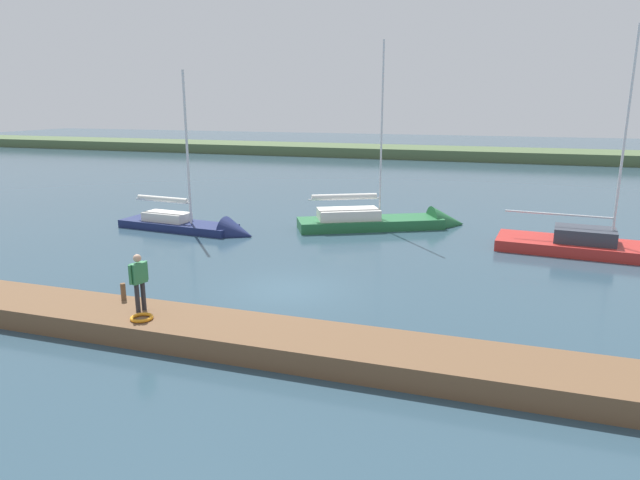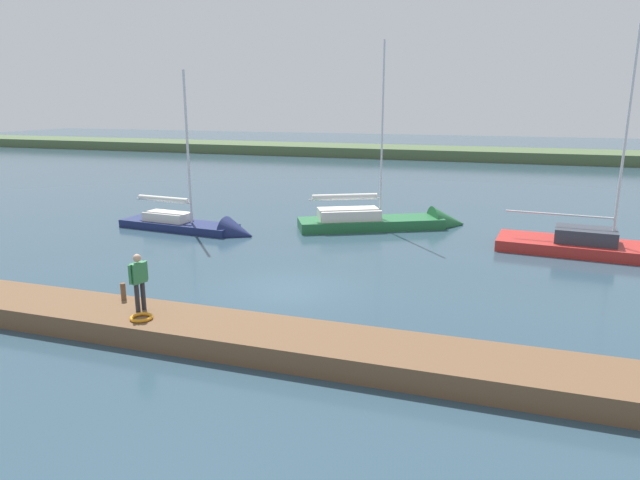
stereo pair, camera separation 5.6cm
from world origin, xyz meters
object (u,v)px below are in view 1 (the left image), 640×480
mooring_post_near (123,292)px  sailboat_near_dock (391,224)px  person_on_dock (139,278)px  life_ring_buoy (142,318)px  sailboat_inner_slip (197,228)px

mooring_post_near → sailboat_near_dock: bearing=-109.3°
person_on_dock → life_ring_buoy: bearing=-35.7°
sailboat_near_dock → mooring_post_near: bearing=-136.2°
life_ring_buoy → person_on_dock: bearing=-53.9°
sailboat_near_dock → person_on_dock: sailboat_near_dock is taller
sailboat_inner_slip → person_on_dock: size_ratio=5.19×
life_ring_buoy → mooring_post_near: bearing=-38.8°
life_ring_buoy → sailboat_near_dock: 17.57m
mooring_post_near → sailboat_inner_slip: size_ratio=0.06×
sailboat_inner_slip → sailboat_near_dock: size_ratio=0.85×
life_ring_buoy → person_on_dock: 1.23m
life_ring_buoy → sailboat_inner_slip: (5.73, -12.90, -0.51)m
sailboat_inner_slip → person_on_dock: 13.48m
sailboat_inner_slip → person_on_dock: bearing=-61.3°
sailboat_near_dock → person_on_dock: bearing=-131.9°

